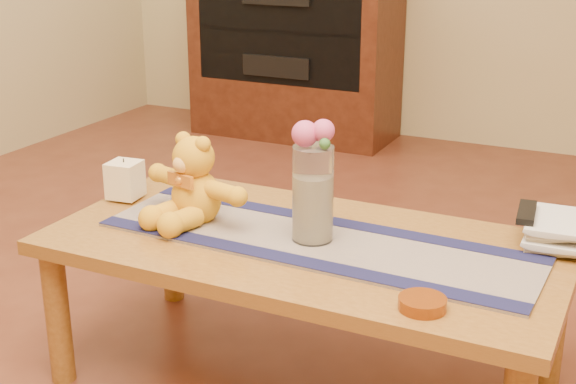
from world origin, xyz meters
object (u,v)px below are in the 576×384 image
at_px(glass_vase, 313,194).
at_px(amber_dish, 422,304).
at_px(teddy_bear, 196,179).
at_px(bronze_ball, 307,217).
at_px(pillar_candle, 125,180).
at_px(book_bottom, 524,237).
at_px(tv_remote, 527,212).

height_order(glass_vase, amber_dish, glass_vase).
bearing_deg(teddy_bear, bronze_ball, 26.67).
xyz_separation_m(teddy_bear, pillar_candle, (-0.30, 0.06, -0.06)).
height_order(teddy_bear, bronze_ball, teddy_bear).
relative_size(teddy_bear, glass_vase, 1.35).
bearing_deg(glass_vase, bronze_ball, 125.43).
bearing_deg(teddy_bear, glass_vase, 14.92).
height_order(book_bottom, tv_remote, tv_remote).
xyz_separation_m(book_bottom, amber_dish, (-0.13, -0.51, 0.00)).
distance_m(teddy_bear, pillar_candle, 0.31).
distance_m(pillar_candle, amber_dish, 1.09).
relative_size(bronze_ball, book_bottom, 0.30).
relative_size(teddy_bear, bronze_ball, 5.23).
bearing_deg(glass_vase, book_bottom, 26.84).
relative_size(bronze_ball, tv_remote, 0.42).
bearing_deg(tv_remote, book_bottom, 90.00).
distance_m(book_bottom, amber_dish, 0.52).
distance_m(book_bottom, tv_remote, 0.08).
distance_m(bronze_ball, tv_remote, 0.59).
xyz_separation_m(pillar_candle, glass_vase, (0.66, -0.06, 0.07)).
height_order(pillar_candle, amber_dish, pillar_candle).
relative_size(pillar_candle, amber_dish, 1.03).
relative_size(pillar_candle, book_bottom, 0.50).
height_order(bronze_ball, amber_dish, bronze_ball).
height_order(pillar_candle, tv_remote, pillar_candle).
distance_m(teddy_bear, glass_vase, 0.36).
relative_size(tv_remote, amber_dish, 1.46).
height_order(pillar_candle, book_bottom, pillar_candle).
bearing_deg(amber_dish, teddy_bear, 161.98).
xyz_separation_m(pillar_candle, amber_dish, (1.04, -0.30, -0.05)).
bearing_deg(glass_vase, amber_dish, -32.86).
xyz_separation_m(pillar_candle, tv_remote, (1.18, 0.19, 0.02)).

